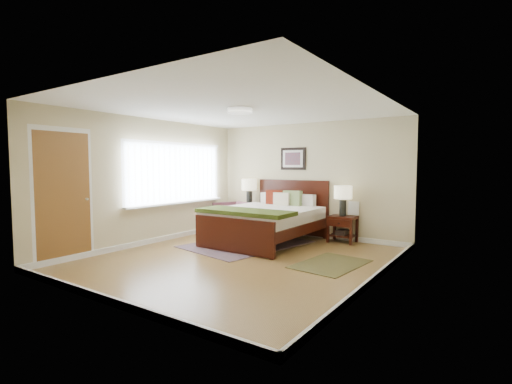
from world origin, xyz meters
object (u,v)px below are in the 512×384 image
rug_persian (247,244)px  armchair (233,217)px  nightstand_right (342,226)px  bed (267,215)px  lamp_right (343,195)px  nightstand_left (249,210)px  lamp_left (249,187)px

rug_persian → armchair: bearing=149.2°
nightstand_right → rug_persian: nightstand_right is taller
bed → rug_persian: bearing=-121.7°
nightstand_right → rug_persian: bearing=-140.0°
bed → lamp_right: size_ratio=3.72×
nightstand_left → lamp_right: bearing=0.5°
nightstand_right → bed: bearing=-145.3°
rug_persian → lamp_right: bearing=51.3°
armchair → nightstand_right: bearing=32.4°
bed → nightstand_left: bed is taller
lamp_right → armchair: 2.70m
bed → nightstand_right: size_ratio=4.16×
bed → nightstand_left: (-1.06, 0.87, -0.05)m
bed → nightstand_right: bed is taller
bed → lamp_left: bearing=140.1°
nightstand_left → lamp_left: size_ratio=1.04×
bed → rug_persian: size_ratio=0.98×
armchair → lamp_left: bearing=69.6°
bed → armchair: (-1.36, 0.62, -0.21)m
lamp_left → armchair: lamp_left is taller
armchair → rug_persian: (1.12, -1.00, -0.35)m
nightstand_left → lamp_left: lamp_left is taller
lamp_left → rug_persian: size_ratio=0.26×
nightstand_right → lamp_right: (-0.00, 0.01, 0.64)m
nightstand_right → lamp_right: lamp_right is taller
nightstand_left → rug_persian: 1.58m
nightstand_left → rug_persian: nightstand_left is taller
bed → nightstand_left: 1.37m
nightstand_left → lamp_right: 2.37m
lamp_left → lamp_right: lamp_left is taller
nightstand_right → lamp_right: size_ratio=0.89×
bed → nightstand_right: 1.55m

